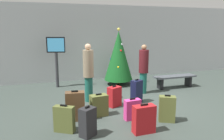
{
  "coord_description": "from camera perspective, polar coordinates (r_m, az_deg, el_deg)",
  "views": [
    {
      "loc": [
        -2.68,
        -6.01,
        2.34
      ],
      "look_at": [
        -0.36,
        0.94,
        0.9
      ],
      "focal_mm": 35.05,
      "sensor_mm": 36.0,
      "label": 1
    }
  ],
  "objects": [
    {
      "name": "ground_plane",
      "position": [
        6.98,
        5.33,
        -8.51
      ],
      "size": [
        16.0,
        16.0,
        0.0
      ],
      "primitive_type": "plane",
      "color": "#38423D"
    },
    {
      "name": "back_wall",
      "position": [
        10.05,
        -2.96,
        7.21
      ],
      "size": [
        16.0,
        0.2,
        3.31
      ],
      "primitive_type": "cube",
      "color": "#B7BCC1",
      "rests_on": "ground_plane"
    },
    {
      "name": "holiday_tree",
      "position": [
        8.9,
        1.71,
        3.76
      ],
      "size": [
        1.16,
        1.16,
        2.32
      ],
      "color": "#4C3319",
      "rests_on": "ground_plane"
    },
    {
      "name": "flight_info_kiosk",
      "position": [
        8.74,
        -14.36,
        4.16
      ],
      "size": [
        0.7,
        0.26,
        1.98
      ],
      "color": "#333338",
      "rests_on": "ground_plane"
    },
    {
      "name": "waiting_bench",
      "position": [
        8.89,
        16.04,
        -2.14
      ],
      "size": [
        1.71,
        0.44,
        0.48
      ],
      "color": "#4C5159",
      "rests_on": "ground_plane"
    },
    {
      "name": "traveller_0",
      "position": [
        7.81,
        8.23,
        0.54
      ],
      "size": [
        0.37,
        0.37,
        1.75
      ],
      "color": "#19594C",
      "rests_on": "ground_plane"
    },
    {
      "name": "traveller_1",
      "position": [
        6.9,
        -6.17,
        -0.33
      ],
      "size": [
        0.42,
        0.42,
        1.84
      ],
      "color": "#19594C",
      "rests_on": "ground_plane"
    },
    {
      "name": "suitcase_0",
      "position": [
        5.91,
        -3.46,
        -9.19
      ],
      "size": [
        0.48,
        0.32,
        0.62
      ],
      "color": "#59602D",
      "rests_on": "ground_plane"
    },
    {
      "name": "suitcase_1",
      "position": [
        5.05,
        8.32,
        -12.56
      ],
      "size": [
        0.5,
        0.25,
        0.68
      ],
      "color": "#B2191E",
      "rests_on": "ground_plane"
    },
    {
      "name": "suitcase_2",
      "position": [
        6.58,
        0.62,
        -6.94
      ],
      "size": [
        0.45,
        0.39,
        0.64
      ],
      "color": "#B2191E",
      "rests_on": "ground_plane"
    },
    {
      "name": "suitcase_3",
      "position": [
        4.88,
        -6.37,
        -13.36
      ],
      "size": [
        0.41,
        0.38,
        0.69
      ],
      "color": "#232326",
      "rests_on": "ground_plane"
    },
    {
      "name": "suitcase_4",
      "position": [
        5.15,
        -12.35,
        -12.41
      ],
      "size": [
        0.48,
        0.39,
        0.65
      ],
      "color": "#59602D",
      "rests_on": "ground_plane"
    },
    {
      "name": "suitcase_5",
      "position": [
        5.72,
        5.36,
        -10.21
      ],
      "size": [
        0.43,
        0.21,
        0.57
      ],
      "color": "#E5388C",
      "rests_on": "ground_plane"
    },
    {
      "name": "suitcase_6",
      "position": [
        5.72,
        14.15,
        -9.8
      ],
      "size": [
        0.45,
        0.38,
        0.7
      ],
      "color": "#59602D",
      "rests_on": "ground_plane"
    },
    {
      "name": "suitcase_7",
      "position": [
        6.93,
        6.42,
        -5.57
      ],
      "size": [
        0.4,
        0.35,
        0.76
      ],
      "color": "#141938",
      "rests_on": "ground_plane"
    },
    {
      "name": "suitcase_8",
      "position": [
        5.68,
        -9.59,
        -9.27
      ],
      "size": [
        0.51,
        0.32,
        0.79
      ],
      "color": "brown",
      "rests_on": "ground_plane"
    }
  ]
}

